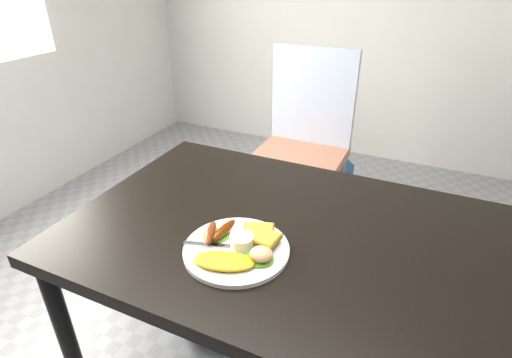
{
  "coord_description": "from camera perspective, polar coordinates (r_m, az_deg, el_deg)",
  "views": [
    {
      "loc": [
        0.3,
        -0.86,
        1.4
      ],
      "look_at": [
        -0.08,
        -0.02,
        0.9
      ],
      "focal_mm": 28.0,
      "sensor_mm": 36.0,
      "label": 1
    }
  ],
  "objects": [
    {
      "name": "lettuce_left",
      "position": [
        1.07,
        -5.7,
        -7.91
      ],
      "size": [
        0.09,
        0.09,
        0.01
      ],
      "primitive_type": "ellipsoid",
      "rotation": [
        0.0,
        0.0,
        0.4
      ],
      "color": "#639F22",
      "rests_on": "plate"
    },
    {
      "name": "dining_chair",
      "position": [
        2.2,
        5.97,
        2.84
      ],
      "size": [
        0.47,
        0.47,
        0.06
      ],
      "primitive_type": "cube",
      "rotation": [
        0.0,
        0.0,
        -0.01
      ],
      "color": "#A26850",
      "rests_on": "ground"
    },
    {
      "name": "plate",
      "position": [
        1.03,
        -2.82,
        -10.05
      ],
      "size": [
        0.27,
        0.27,
        0.01
      ],
      "primitive_type": "cylinder",
      "color": "white",
      "rests_on": "dining_table"
    },
    {
      "name": "toast_a",
      "position": [
        1.07,
        0.33,
        -7.73
      ],
      "size": [
        0.1,
        0.1,
        0.01
      ],
      "primitive_type": "cube",
      "rotation": [
        0.0,
        0.0,
        0.35
      ],
      "color": "olive",
      "rests_on": "plate"
    },
    {
      "name": "dining_table",
      "position": [
        1.13,
        4.15,
        -7.93
      ],
      "size": [
        1.2,
        0.8,
        0.04
      ],
      "primitive_type": "cube",
      "color": "black",
      "rests_on": "ground"
    },
    {
      "name": "potato_salad",
      "position": [
        0.97,
        0.76,
        -10.65
      ],
      "size": [
        0.06,
        0.06,
        0.03
      ],
      "primitive_type": "ellipsoid",
      "rotation": [
        0.0,
        0.0,
        0.12
      ],
      "color": "beige",
      "rests_on": "lettuce_right"
    },
    {
      "name": "toast_b",
      "position": [
        1.03,
        1.32,
        -8.52
      ],
      "size": [
        0.07,
        0.07,
        0.01
      ],
      "primitive_type": "cube",
      "rotation": [
        0.0,
        0.0,
        -0.09
      ],
      "color": "#816017",
      "rests_on": "toast_a"
    },
    {
      "name": "ramekin",
      "position": [
        1.02,
        -2.02,
        -8.95
      ],
      "size": [
        0.08,
        0.08,
        0.04
      ],
      "primitive_type": "cylinder",
      "rotation": [
        0.0,
        0.0,
        0.43
      ],
      "color": "white",
      "rests_on": "plate"
    },
    {
      "name": "fork",
      "position": [
        1.04,
        -5.57,
        -9.46
      ],
      "size": [
        0.17,
        0.06,
        0.0
      ],
      "primitive_type": "cube",
      "rotation": [
        0.0,
        0.0,
        0.29
      ],
      "color": "#ADAFB7",
      "rests_on": "plate"
    },
    {
      "name": "person",
      "position": [
        1.87,
        2.59,
        8.6
      ],
      "size": [
        0.58,
        0.42,
        1.52
      ],
      "primitive_type": "imported",
      "rotation": [
        0.0,
        0.0,
        3.03
      ],
      "color": "#2E5B89",
      "rests_on": "ground"
    },
    {
      "name": "lettuce_right",
      "position": [
        0.99,
        0.39,
        -11.25
      ],
      "size": [
        0.08,
        0.07,
        0.01
      ],
      "primitive_type": "ellipsoid",
      "rotation": [
        0.0,
        0.0,
        -0.0
      ],
      "color": "#4C991A",
      "rests_on": "plate"
    },
    {
      "name": "sausage_b",
      "position": [
        1.06,
        -4.57,
        -7.24
      ],
      "size": [
        0.03,
        0.1,
        0.02
      ],
      "primitive_type": "ellipsoid",
      "rotation": [
        0.0,
        0.0,
        -0.09
      ],
      "color": "#622A08",
      "rests_on": "lettuce_left"
    },
    {
      "name": "sausage_a",
      "position": [
        1.05,
        -6.5,
        -7.62
      ],
      "size": [
        0.06,
        0.1,
        0.02
      ],
      "primitive_type": "ellipsoid",
      "rotation": [
        0.0,
        0.0,
        0.34
      ],
      "color": "#642308",
      "rests_on": "lettuce_left"
    },
    {
      "name": "omelette",
      "position": [
        0.98,
        -4.64,
        -11.61
      ],
      "size": [
        0.17,
        0.11,
        0.02
      ],
      "primitive_type": "ellipsoid",
      "rotation": [
        0.0,
        0.0,
        0.29
      ],
      "color": "orange",
      "rests_on": "plate"
    }
  ]
}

